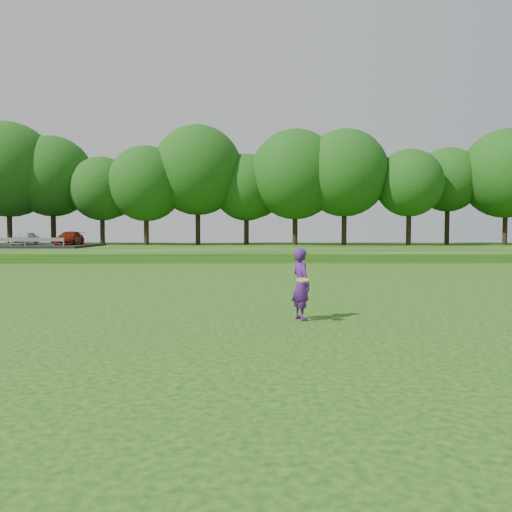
{
  "coord_description": "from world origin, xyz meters",
  "views": [
    {
      "loc": [
        2.19,
        -12.34,
        2.12
      ],
      "look_at": [
        2.43,
        3.3,
        1.3
      ],
      "focal_mm": 35.0,
      "sensor_mm": 36.0,
      "label": 1
    }
  ],
  "objects": [
    {
      "name": "treeline",
      "position": [
        0.0,
        38.0,
        8.1
      ],
      "size": [
        104.0,
        7.0,
        15.0
      ],
      "primitive_type": null,
      "color": "#1A4710",
      "rests_on": "berm"
    },
    {
      "name": "ground",
      "position": [
        0.0,
        0.0,
        0.0
      ],
      "size": [
        140.0,
        140.0,
        0.0
      ],
      "primitive_type": "plane",
      "color": "#103B0B",
      "rests_on": "ground"
    },
    {
      "name": "woman",
      "position": [
        3.43,
        -0.71,
        0.85
      ],
      "size": [
        0.6,
        0.98,
        1.69
      ],
      "color": "#4A1972",
      "rests_on": "ground"
    },
    {
      "name": "walking_path",
      "position": [
        0.0,
        20.0,
        0.02
      ],
      "size": [
        130.0,
        1.6,
        0.04
      ],
      "primitive_type": "cube",
      "color": "gray",
      "rests_on": "ground"
    },
    {
      "name": "berm",
      "position": [
        0.0,
        34.0,
        0.3
      ],
      "size": [
        130.0,
        30.0,
        0.6
      ],
      "primitive_type": "cube",
      "color": "#103B0B",
      "rests_on": "ground"
    }
  ]
}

